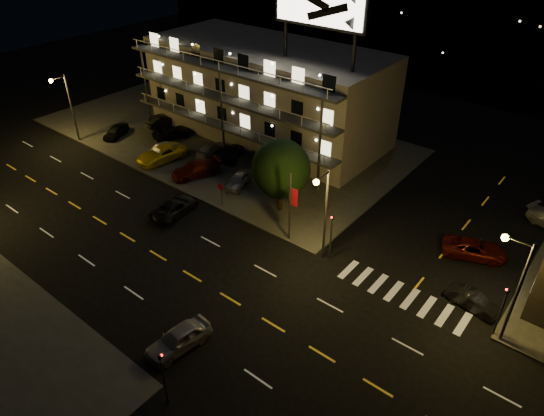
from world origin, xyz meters
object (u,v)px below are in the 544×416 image
Objects in this scene: tree at (280,170)px; side_car_0 at (473,301)px; road_car_west at (175,207)px; lot_car_7 at (212,149)px; road_car_east at (178,339)px; lot_car_4 at (238,181)px; lot_car_2 at (161,154)px.

side_car_0 is at bearing -4.16° from tree.
road_car_west is at bearing -138.29° from tree.
road_car_west is (-25.47, -5.06, 0.08)m from side_car_0.
lot_car_7 is 0.98× the size of road_car_east.
lot_car_7 is 31.52m from side_car_0.
lot_car_7 is at bearing -68.02° from road_car_west.
lot_car_4 is 1.02× the size of side_car_0.
lot_car_7 is (3.25, 4.54, -0.14)m from lot_car_2.
side_car_0 is at bearing 5.18° from lot_car_2.
lot_car_4 is 0.87× the size of lot_car_7.
lot_car_4 is at bearing 94.76° from side_car_0.
lot_car_4 is at bearing 147.61° from lot_car_7.
tree is 1.58× the size of lot_car_7.
lot_car_4 is 20.39m from road_car_east.
lot_car_2 is at bearing -39.96° from road_car_west.
lot_car_4 reaches higher than lot_car_7.
lot_car_7 is 1.17× the size of side_car_0.
side_car_0 is at bearing -174.87° from road_car_west.
lot_car_2 reaches higher than lot_car_4.
lot_car_7 is at bearing 162.30° from tree.
side_car_0 is at bearing 163.85° from lot_car_7.
lot_car_4 is 7.77m from lot_car_7.
lot_car_4 is at bearing -107.34° from road_car_west.
road_car_east is 0.89× the size of road_car_west.
lot_car_7 is at bearing 137.31° from road_car_east.
side_car_0 is (31.05, -5.40, -0.17)m from lot_car_7.
lot_car_7 is at bearing 137.24° from lot_car_4.
lot_car_2 is 5.58m from lot_car_7.
lot_car_4 is at bearing 173.57° from tree.
lot_car_2 is 10.29m from lot_car_4.
side_car_0 is at bearing -21.36° from lot_car_4.
lot_car_4 is (-5.77, 0.65, -3.44)m from tree.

